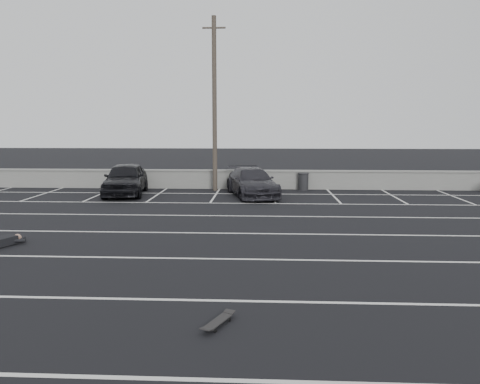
# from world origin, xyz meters

# --- Properties ---
(ground) EXTENTS (120.00, 120.00, 0.00)m
(ground) POSITION_xyz_m (0.00, 0.00, 0.00)
(ground) COLOR black
(ground) RESTS_ON ground
(seawall) EXTENTS (50.00, 0.45, 1.06)m
(seawall) POSITION_xyz_m (0.00, 14.00, 0.55)
(seawall) COLOR gray
(seawall) RESTS_ON ground
(stall_lines) EXTENTS (36.00, 20.05, 0.01)m
(stall_lines) POSITION_xyz_m (-0.08, 4.41, 0.00)
(stall_lines) COLOR silver
(stall_lines) RESTS_ON ground
(car_left) EXTENTS (2.58, 5.03, 1.64)m
(car_left) POSITION_xyz_m (-6.64, 11.47, 0.82)
(car_left) COLOR black
(car_left) RESTS_ON ground
(car_right) EXTENTS (3.16, 5.19, 1.41)m
(car_right) POSITION_xyz_m (-0.12, 11.28, 0.70)
(car_right) COLOR #26252C
(car_right) RESTS_ON ground
(utility_pole) EXTENTS (1.23, 0.25, 9.21)m
(utility_pole) POSITION_xyz_m (-2.19, 13.20, 4.66)
(utility_pole) COLOR #4C4238
(utility_pole) RESTS_ON ground
(trash_bin) EXTENTS (0.71, 0.71, 0.95)m
(trash_bin) POSITION_xyz_m (2.65, 13.60, 0.48)
(trash_bin) COLOR #232326
(trash_bin) RESTS_ON ground
(person) EXTENTS (2.83, 3.24, 0.50)m
(person) POSITION_xyz_m (-7.30, 1.04, 0.25)
(person) COLOR black
(person) RESTS_ON ground
(skateboard) EXTENTS (0.51, 0.80, 0.10)m
(skateboard) POSITION_xyz_m (-0.37, -4.19, 0.07)
(skateboard) COLOR black
(skateboard) RESTS_ON ground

